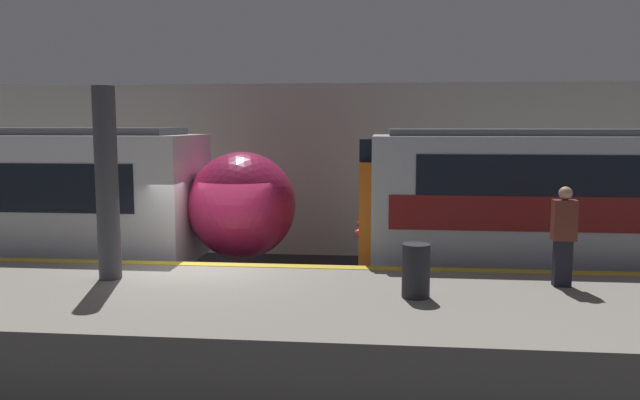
% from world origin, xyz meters
% --- Properties ---
extents(ground_plane, '(120.00, 120.00, 0.00)m').
position_xyz_m(ground_plane, '(0.00, 0.00, 0.00)').
color(ground_plane, black).
extents(platform, '(40.00, 4.29, 1.04)m').
position_xyz_m(platform, '(0.00, -2.14, 0.51)').
color(platform, gray).
rests_on(platform, ground).
extents(station_rear_barrier, '(50.00, 0.15, 4.88)m').
position_xyz_m(station_rear_barrier, '(0.00, 5.85, 2.44)').
color(station_rear_barrier, '#B2AD9E').
rests_on(station_rear_barrier, ground).
extents(support_pillar_near, '(0.39, 0.39, 3.36)m').
position_xyz_m(support_pillar_near, '(-1.21, -1.40, 2.71)').
color(support_pillar_near, '#47474C').
rests_on(support_pillar_near, platform).
extents(person_waiting, '(0.38, 0.24, 1.69)m').
position_xyz_m(person_waiting, '(6.57, -1.15, 1.92)').
color(person_waiting, black).
rests_on(person_waiting, platform).
extents(trash_bin, '(0.44, 0.44, 0.85)m').
position_xyz_m(trash_bin, '(4.09, -2.07, 1.45)').
color(trash_bin, '#232328').
rests_on(trash_bin, platform).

